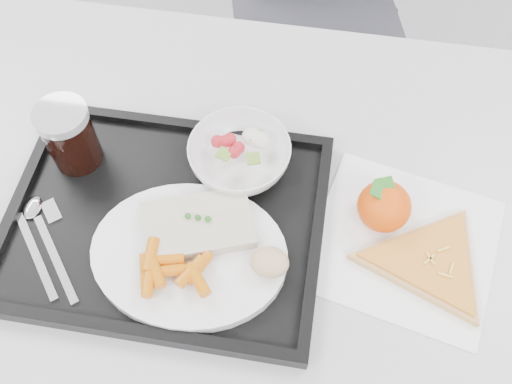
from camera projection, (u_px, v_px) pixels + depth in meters
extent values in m
cube|color=#B8B8BB|center=(260.00, 219.00, 0.85)|extent=(1.20, 0.80, 0.03)
cylinder|color=#47474C|center=(63.00, 140.00, 1.39)|extent=(0.04, 0.04, 0.72)
cube|color=#333339|center=(321.00, 44.00, 1.44)|extent=(0.52, 0.52, 0.04)
cylinder|color=#47474C|center=(240.00, 147.00, 1.56)|extent=(0.03, 0.03, 0.43)
cylinder|color=#47474C|center=(372.00, 164.00, 1.53)|extent=(0.03, 0.03, 0.43)
cylinder|color=#47474C|center=(261.00, 52.00, 1.74)|extent=(0.03, 0.03, 0.43)
cylinder|color=#47474C|center=(379.00, 66.00, 1.71)|extent=(0.03, 0.03, 0.43)
cube|color=black|center=(166.00, 222.00, 0.82)|extent=(0.45, 0.35, 0.01)
cube|color=black|center=(191.00, 126.00, 0.90)|extent=(0.45, 0.02, 0.01)
cube|color=black|center=(133.00, 331.00, 0.73)|extent=(0.45, 0.02, 0.01)
cube|color=black|center=(316.00, 239.00, 0.79)|extent=(0.02, 0.32, 0.01)
cube|color=black|center=(20.00, 196.00, 0.83)|extent=(0.02, 0.32, 0.01)
cylinder|color=white|center=(189.00, 254.00, 0.78)|extent=(0.27, 0.27, 0.02)
cube|color=beige|center=(198.00, 225.00, 0.78)|extent=(0.17, 0.14, 0.02)
sphere|color=#236B1C|center=(188.00, 216.00, 0.77)|extent=(0.01, 0.01, 0.01)
sphere|color=#236B1C|center=(198.00, 218.00, 0.77)|extent=(0.01, 0.01, 0.01)
sphere|color=#236B1C|center=(208.00, 219.00, 0.77)|extent=(0.01, 0.01, 0.01)
ellipsoid|color=tan|center=(270.00, 262.00, 0.75)|extent=(0.05, 0.04, 0.03)
imported|color=white|center=(240.00, 156.00, 0.85)|extent=(0.15, 0.15, 0.05)
cylinder|color=black|center=(71.00, 138.00, 0.83)|extent=(0.07, 0.07, 0.10)
cylinder|color=#A5A8AD|center=(60.00, 115.00, 0.79)|extent=(0.08, 0.08, 0.01)
cube|color=silver|center=(36.00, 256.00, 0.79)|extent=(0.10, 0.12, 0.00)
ellipsoid|color=silver|center=(32.00, 208.00, 0.82)|extent=(0.04, 0.05, 0.01)
cube|color=silver|center=(56.00, 258.00, 0.78)|extent=(0.10, 0.12, 0.00)
cube|color=silver|center=(51.00, 211.00, 0.82)|extent=(0.04, 0.04, 0.00)
cube|color=white|center=(404.00, 244.00, 0.81)|extent=(0.30, 0.29, 0.00)
ellipsoid|color=orange|center=(384.00, 206.00, 0.80)|extent=(0.08, 0.08, 0.07)
cube|color=#236B1C|center=(388.00, 195.00, 0.78)|extent=(0.04, 0.06, 0.02)
cube|color=#236B1C|center=(388.00, 195.00, 0.78)|extent=(0.05, 0.03, 0.02)
cylinder|color=tan|center=(429.00, 263.00, 0.79)|extent=(0.25, 0.25, 0.01)
cylinder|color=#B6270A|center=(431.00, 260.00, 0.78)|extent=(0.22, 0.22, 0.00)
cube|color=#EABC47|center=(429.00, 260.00, 0.78)|extent=(0.02, 0.02, 0.00)
cube|color=#EABC47|center=(444.00, 249.00, 0.79)|extent=(0.02, 0.01, 0.00)
cube|color=#EABC47|center=(430.00, 259.00, 0.78)|extent=(0.01, 0.02, 0.00)
cube|color=#EABC47|center=(445.00, 275.00, 0.77)|extent=(0.02, 0.01, 0.00)
cube|color=#EABC47|center=(451.00, 268.00, 0.77)|extent=(0.01, 0.02, 0.00)
cylinder|color=#CB650B|center=(168.00, 271.00, 0.74)|extent=(0.05, 0.03, 0.02)
cylinder|color=#CB650B|center=(151.00, 255.00, 0.75)|extent=(0.02, 0.05, 0.02)
cylinder|color=#CB650B|center=(198.00, 280.00, 0.73)|extent=(0.04, 0.05, 0.02)
cylinder|color=#CB650B|center=(146.00, 271.00, 0.75)|extent=(0.03, 0.05, 0.02)
cylinder|color=#CB650B|center=(198.00, 268.00, 0.75)|extent=(0.03, 0.05, 0.02)
cylinder|color=#CB650B|center=(149.00, 279.00, 0.73)|extent=(0.02, 0.05, 0.02)
cylinder|color=#CB650B|center=(155.00, 271.00, 0.74)|extent=(0.04, 0.05, 0.02)
cylinder|color=#CB650B|center=(166.00, 259.00, 0.75)|extent=(0.05, 0.03, 0.02)
cylinder|color=#CB650B|center=(191.00, 272.00, 0.74)|extent=(0.04, 0.05, 0.02)
cylinder|color=#CB650B|center=(156.00, 261.00, 0.75)|extent=(0.03, 0.05, 0.02)
sphere|color=red|center=(225.00, 141.00, 0.84)|extent=(0.02, 0.02, 0.02)
sphere|color=red|center=(230.00, 139.00, 0.85)|extent=(0.02, 0.02, 0.02)
sphere|color=red|center=(234.00, 152.00, 0.83)|extent=(0.02, 0.02, 0.02)
sphere|color=red|center=(217.00, 141.00, 0.84)|extent=(0.02, 0.02, 0.02)
sphere|color=red|center=(238.00, 148.00, 0.84)|extent=(0.02, 0.02, 0.02)
sphere|color=red|center=(230.00, 141.00, 0.85)|extent=(0.02, 0.02, 0.02)
ellipsoid|color=silver|center=(251.00, 137.00, 0.85)|extent=(0.03, 0.03, 0.02)
ellipsoid|color=silver|center=(261.00, 140.00, 0.85)|extent=(0.03, 0.03, 0.02)
ellipsoid|color=silver|center=(256.00, 139.00, 0.85)|extent=(0.03, 0.03, 0.02)
cube|color=olive|center=(224.00, 154.00, 0.83)|extent=(0.02, 0.02, 0.00)
cube|color=olive|center=(256.00, 135.00, 0.85)|extent=(0.02, 0.02, 0.00)
cube|color=olive|center=(253.00, 159.00, 0.82)|extent=(0.02, 0.02, 0.00)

